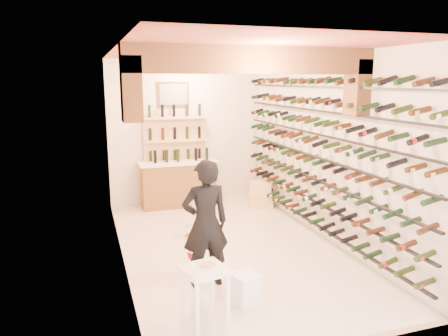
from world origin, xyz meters
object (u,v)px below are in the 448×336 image
at_px(chrome_barstool, 195,215).
at_px(tasting_table, 205,278).
at_px(person, 205,224).
at_px(crate_lower, 260,200).
at_px(back_counter, 178,182).
at_px(wine_rack, 314,152).
at_px(white_stool, 245,288).

bearing_deg(chrome_barstool, tasting_table, -101.89).
relative_size(person, crate_lower, 3.40).
relative_size(tasting_table, crate_lower, 1.61).
xyz_separation_m(chrome_barstool, crate_lower, (1.84, 1.35, -0.26)).
distance_m(back_counter, person, 3.87).
height_order(wine_rack, crate_lower, wine_rack).
height_order(back_counter, person, person).
bearing_deg(chrome_barstool, person, -99.54).
distance_m(wine_rack, person, 2.65).
distance_m(back_counter, tasting_table, 4.81).
xyz_separation_m(wine_rack, back_counter, (-1.83, 2.65, -1.02)).
distance_m(tasting_table, white_stool, 0.77).
bearing_deg(crate_lower, white_stool, -115.46).
bearing_deg(chrome_barstool, white_stool, -89.25).
distance_m(tasting_table, person, 1.02).
height_order(back_counter, tasting_table, back_counter).
xyz_separation_m(wine_rack, chrome_barstool, (-1.97, 0.63, -1.13)).
bearing_deg(wine_rack, chrome_barstool, 162.17).
height_order(back_counter, crate_lower, back_counter).
xyz_separation_m(white_stool, chrome_barstool, (-0.03, 2.45, 0.22)).
xyz_separation_m(tasting_table, crate_lower, (2.42, 4.09, -0.41)).
bearing_deg(person, wine_rack, -153.40).
distance_m(wine_rack, tasting_table, 3.45).
height_order(back_counter, chrome_barstool, back_counter).
bearing_deg(back_counter, person, -96.65).
bearing_deg(tasting_table, white_stool, 14.15).
bearing_deg(chrome_barstool, back_counter, 85.98).
relative_size(back_counter, tasting_table, 2.04).
relative_size(back_counter, white_stool, 4.40).
distance_m(wine_rack, chrome_barstool, 2.36).
height_order(tasting_table, crate_lower, tasting_table).
bearing_deg(person, tasting_table, 72.87).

